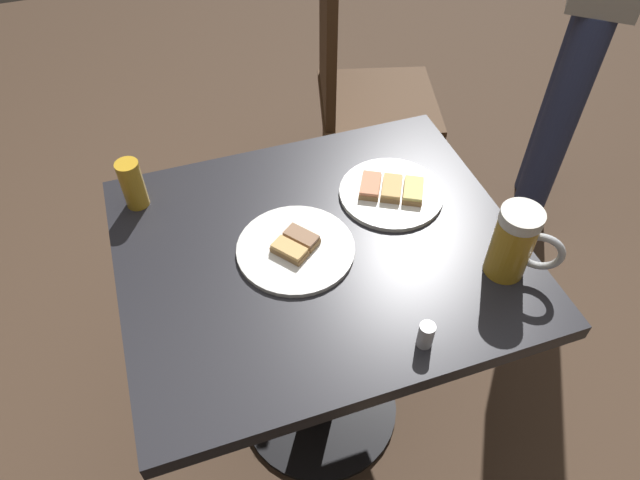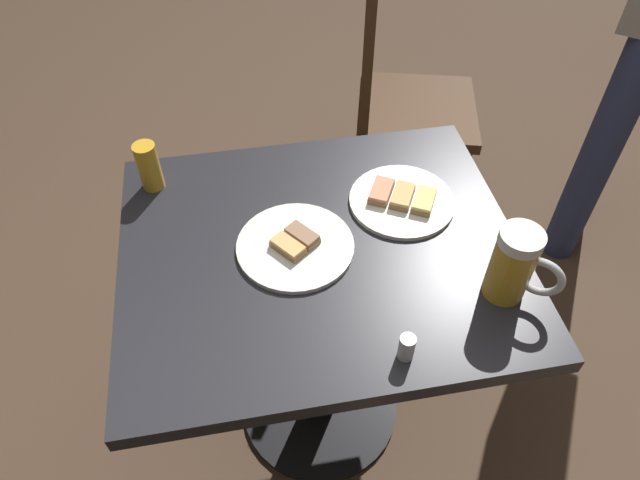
% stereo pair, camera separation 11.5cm
% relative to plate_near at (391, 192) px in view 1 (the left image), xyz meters
% --- Properties ---
extents(ground_plane, '(6.00, 6.00, 0.00)m').
position_rel_plate_near_xyz_m(ground_plane, '(0.20, 0.09, -0.71)').
color(ground_plane, '#4C3828').
extents(cafe_table, '(0.80, 0.68, 0.70)m').
position_rel_plate_near_xyz_m(cafe_table, '(0.20, 0.09, -0.16)').
color(cafe_table, black).
rests_on(cafe_table, ground_plane).
extents(plate_near, '(0.23, 0.23, 0.03)m').
position_rel_plate_near_xyz_m(plate_near, '(0.00, 0.00, 0.00)').
color(plate_near, white).
rests_on(plate_near, cafe_table).
extents(plate_far, '(0.24, 0.24, 0.03)m').
position_rel_plate_near_xyz_m(plate_far, '(0.25, 0.09, -0.00)').
color(plate_far, white).
rests_on(plate_far, cafe_table).
extents(beer_mug, '(0.12, 0.11, 0.16)m').
position_rel_plate_near_xyz_m(beer_mug, '(-0.13, 0.27, 0.07)').
color(beer_mug, gold).
rests_on(beer_mug, cafe_table).
extents(beer_glass_small, '(0.05, 0.05, 0.11)m').
position_rel_plate_near_xyz_m(beer_glass_small, '(0.53, -0.15, 0.05)').
color(beer_glass_small, gold).
rests_on(beer_glass_small, cafe_table).
extents(salt_shaker, '(0.03, 0.03, 0.05)m').
position_rel_plate_near_xyz_m(salt_shaker, '(0.10, 0.37, 0.02)').
color(salt_shaker, silver).
rests_on(salt_shaker, cafe_table).
extents(cafe_chair, '(0.47, 0.47, 0.91)m').
position_rel_plate_near_xyz_m(cafe_chair, '(-0.19, -0.67, -0.19)').
color(cafe_chair, '#472D19').
rests_on(cafe_chair, ground_plane).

